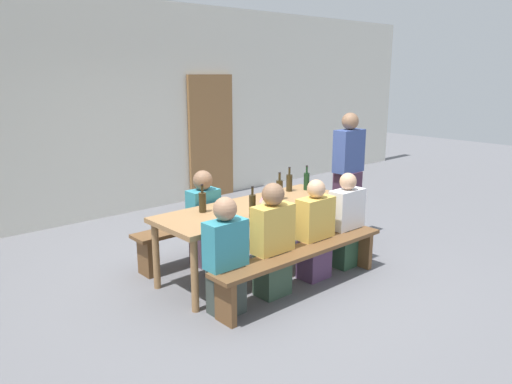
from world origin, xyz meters
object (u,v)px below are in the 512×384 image
(seated_guest_near_0, at_px, (226,259))
(wine_bottle_0, at_px, (252,206))
(seated_guest_near_3, at_px, (346,223))
(wine_bottle_1, at_px, (307,181))
(wine_glass_0, at_px, (262,199))
(bench_far, at_px, (217,226))
(wine_bottle_2, at_px, (289,182))
(wooden_door, at_px, (211,137))
(standing_host, at_px, (348,179))
(wine_bottle_4, at_px, (202,202))
(seated_guest_near_2, at_px, (315,233))
(bench_near, at_px, (303,258))
(wine_bottle_3, at_px, (279,189))
(tasting_table, at_px, (256,212))
(wine_glass_1, at_px, (263,203))
(seated_guest_near_1, at_px, (273,243))
(seated_guest_far_0, at_px, (204,220))

(seated_guest_near_0, bearing_deg, wine_bottle_0, -65.67)
(wine_bottle_0, xyz_separation_m, seated_guest_near_3, (1.18, -0.24, -0.37))
(wine_bottle_1, xyz_separation_m, wine_glass_0, (-0.96, -0.26, -0.01))
(bench_far, relative_size, wine_glass_0, 15.53)
(wine_bottle_2, xyz_separation_m, seated_guest_near_3, (0.13, -0.77, -0.36))
(wooden_door, distance_m, standing_host, 3.01)
(wine_bottle_1, distance_m, wine_bottle_2, 0.23)
(wooden_door, bearing_deg, wine_bottle_4, -128.04)
(wine_bottle_0, xyz_separation_m, seated_guest_near_2, (0.66, -0.24, -0.37))
(bench_near, relative_size, wine_glass_0, 15.53)
(wine_glass_0, bearing_deg, wine_bottle_3, 20.24)
(tasting_table, distance_m, seated_guest_near_2, 0.67)
(wine_bottle_0, distance_m, seated_guest_near_3, 1.26)
(wooden_door, height_order, wine_glass_0, wooden_door)
(bench_far, xyz_separation_m, wine_bottle_4, (-0.57, -0.52, 0.50))
(seated_guest_near_3, relative_size, standing_host, 0.65)
(seated_guest_near_0, bearing_deg, bench_near, -100.04)
(wooden_door, xyz_separation_m, standing_host, (-0.06, -3.00, -0.25))
(wine_bottle_4, distance_m, seated_guest_near_3, 1.65)
(bench_far, distance_m, standing_host, 1.78)
(bench_near, bearing_deg, wine_glass_1, 107.84)
(wine_glass_1, distance_m, seated_guest_near_0, 0.83)
(wine_glass_1, xyz_separation_m, seated_guest_near_2, (0.48, -0.28, -0.35))
(seated_guest_near_1, height_order, standing_host, standing_host)
(wooden_door, relative_size, seated_guest_near_0, 1.92)
(wine_bottle_2, height_order, wine_glass_1, wine_bottle_2)
(wine_bottle_1, bearing_deg, bench_far, 149.29)
(wooden_door, height_order, wine_bottle_0, wooden_door)
(bench_far, distance_m, seated_guest_near_3, 1.52)
(wooden_door, relative_size, seated_guest_near_1, 1.85)
(seated_guest_near_1, bearing_deg, bench_far, -12.26)
(wooden_door, height_order, seated_guest_near_0, wooden_door)
(seated_guest_near_2, bearing_deg, bench_far, 15.26)
(seated_guest_near_0, bearing_deg, wine_bottle_1, -69.03)
(wine_bottle_0, relative_size, wine_bottle_2, 1.08)
(wine_glass_0, xyz_separation_m, seated_guest_near_1, (-0.25, -0.43, -0.31))
(wine_bottle_4, height_order, wine_glass_0, wine_bottle_4)
(wine_bottle_1, relative_size, seated_guest_near_3, 0.28)
(wine_glass_0, bearing_deg, tasting_table, 82.01)
(tasting_table, distance_m, bench_near, 0.77)
(wine_bottle_1, bearing_deg, wine_bottle_2, 156.99)
(tasting_table, distance_m, standing_host, 1.59)
(seated_guest_near_0, distance_m, standing_host, 2.51)
(wine_bottle_2, distance_m, wine_glass_1, 1.00)
(wooden_door, distance_m, wine_glass_0, 3.56)
(bench_near, relative_size, standing_host, 1.30)
(seated_guest_near_3, xyz_separation_m, standing_host, (0.73, 0.57, 0.30))
(seated_guest_near_2, bearing_deg, bench_near, 113.80)
(wine_bottle_0, distance_m, seated_guest_far_0, 0.92)
(wine_bottle_0, bearing_deg, tasting_table, 43.90)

